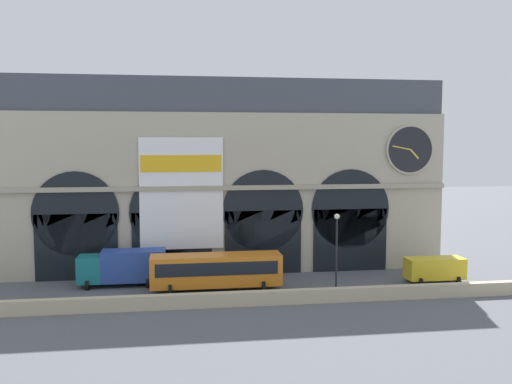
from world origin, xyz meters
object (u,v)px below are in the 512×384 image
at_px(box_truck_midwest, 123,266).
at_px(van_east, 435,268).
at_px(street_lamp_quayside, 337,245).
at_px(bus_center, 216,270).

bearing_deg(box_truck_midwest, van_east, -5.77).
distance_m(box_truck_midwest, van_east, 27.74).
bearing_deg(van_east, box_truck_midwest, 174.23).
height_order(box_truck_midwest, street_lamp_quayside, street_lamp_quayside).
relative_size(bus_center, street_lamp_quayside, 1.59).
bearing_deg(van_east, bus_center, -179.70).
xyz_separation_m(bus_center, street_lamp_quayside, (9.34, -3.80, 2.63)).
xyz_separation_m(box_truck_midwest, street_lamp_quayside, (17.27, -6.69, 2.71)).
xyz_separation_m(box_truck_midwest, bus_center, (7.93, -2.89, 0.08)).
bearing_deg(van_east, street_lamp_quayside, -159.31).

